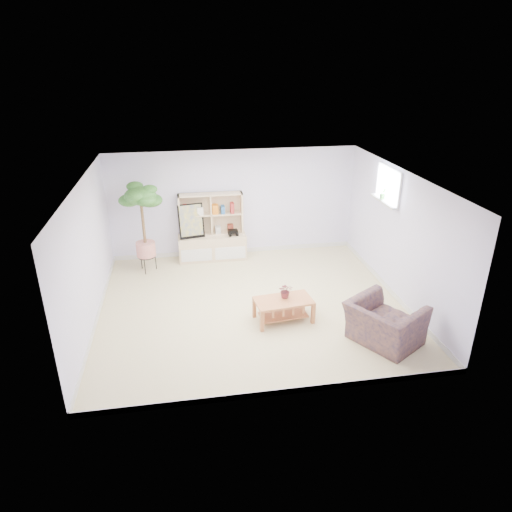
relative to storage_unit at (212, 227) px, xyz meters
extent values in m
cube|color=beige|center=(0.54, -2.24, -0.75)|extent=(5.50, 5.00, 0.01)
cube|color=white|center=(0.54, -2.24, 1.65)|extent=(5.50, 5.00, 0.01)
cube|color=silver|center=(0.54, 0.26, 0.45)|extent=(5.50, 0.01, 2.40)
cube|color=silver|center=(0.54, -4.74, 0.45)|extent=(5.50, 0.01, 2.40)
cube|color=silver|center=(-2.21, -2.24, 0.45)|extent=(0.01, 5.00, 2.40)
cube|color=silver|center=(3.29, -2.24, 0.45)|extent=(0.01, 5.00, 2.40)
cube|color=silver|center=(3.21, -1.64, 0.93)|extent=(0.14, 1.00, 0.04)
imported|color=#19471C|center=(1.05, -2.78, -0.22)|extent=(0.28, 0.26, 0.27)
imported|color=#1A1C3C|center=(2.43, -3.77, -0.36)|extent=(1.35, 1.39, 0.79)
imported|color=#1D531B|center=(3.21, -1.56, 1.06)|extent=(0.13, 0.10, 0.23)
camera|label=1|loc=(-0.60, -9.53, 3.47)|focal=32.00mm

